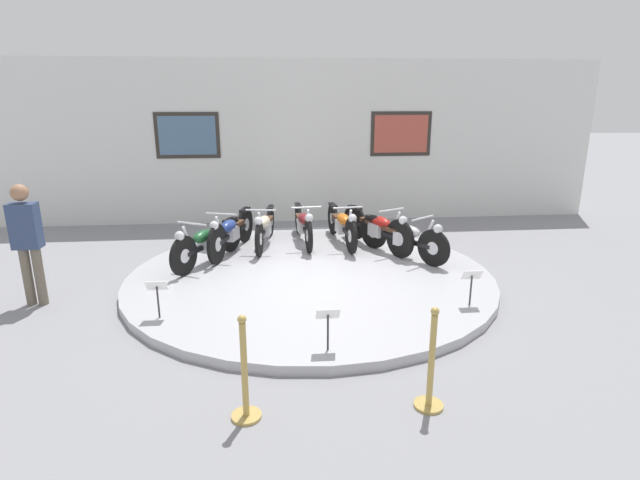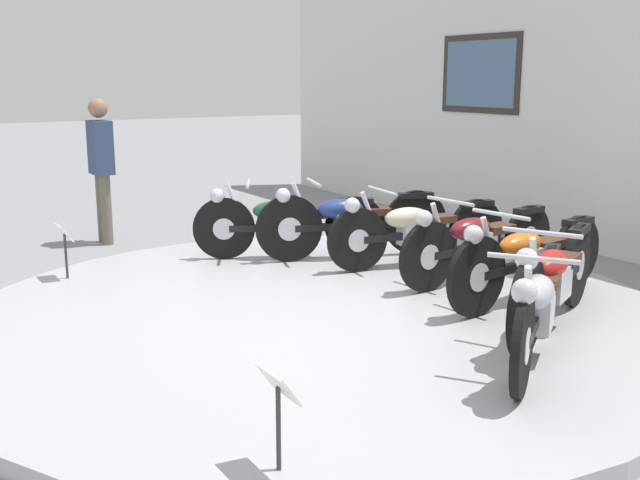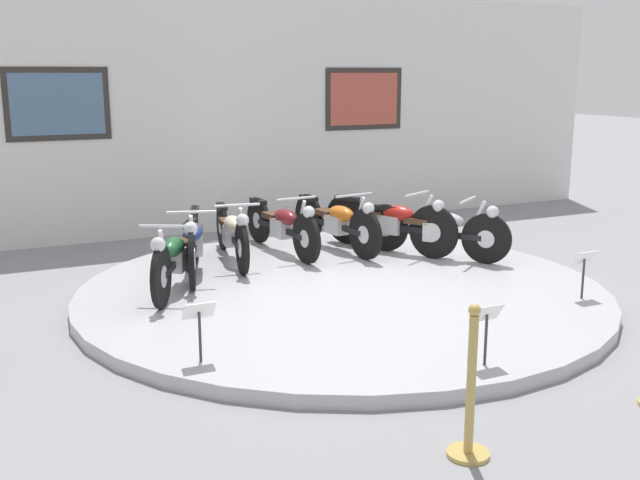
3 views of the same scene
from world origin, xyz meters
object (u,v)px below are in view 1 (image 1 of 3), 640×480
motorcycle_red (377,227)px  motorcycle_orange (342,224)px  motorcycle_cream (265,226)px  stanchion_post_left_of_entry (245,384)px  info_placard_front_right (472,280)px  visitor_standing (27,238)px  motorcycle_blue (231,231)px  motorcycle_green (207,241)px  info_placard_front_left (157,291)px  stanchion_post_right_of_entry (431,374)px  motorcycle_silver (404,236)px  motorcycle_maroon (303,223)px  info_placard_front_centre (328,320)px

motorcycle_red → motorcycle_orange: bearing=148.1°
motorcycle_cream → stanchion_post_left_of_entry: size_ratio=1.91×
info_placard_front_right → motorcycle_orange: bearing=113.3°
info_placard_front_right → visitor_standing: size_ratio=0.30×
stanchion_post_left_of_entry → motorcycle_blue: bearing=95.6°
motorcycle_green → visitor_standing: 2.60m
info_placard_front_left → stanchion_post_right_of_entry: bearing=-34.5°
motorcycle_blue → motorcycle_silver: 3.05m
motorcycle_maroon → stanchion_post_left_of_entry: stanchion_post_left_of_entry is taller
visitor_standing → motorcycle_green: bearing=28.6°
motorcycle_cream → motorcycle_maroon: bearing=10.5°
stanchion_post_right_of_entry → info_placard_front_right: bearing=59.3°
motorcycle_maroon → motorcycle_red: size_ratio=1.07×
stanchion_post_left_of_entry → motorcycle_orange: bearing=72.6°
motorcycle_blue → visitor_standing: bearing=-145.6°
motorcycle_blue → info_placard_front_right: size_ratio=3.81×
motorcycle_red → stanchion_post_left_of_entry: stanchion_post_left_of_entry is taller
motorcycle_silver → stanchion_post_left_of_entry: stanchion_post_left_of_entry is taller
motorcycle_silver → stanchion_post_left_of_entry: (-2.53, -4.12, -0.16)m
info_placard_front_left → info_placard_front_right: same height
info_placard_front_right → stanchion_post_left_of_entry: 3.52m
motorcycle_blue → stanchion_post_left_of_entry: 4.70m
visitor_standing → info_placard_front_centre: bearing=-26.3°
info_placard_front_centre → stanchion_post_right_of_entry: stanchion_post_right_of_entry is taller
motorcycle_orange → stanchion_post_left_of_entry: stanchion_post_left_of_entry is taller
motorcycle_red → info_placard_front_centre: (-1.32, -3.72, -0.03)m
motorcycle_orange → motorcycle_red: size_ratio=1.07×
stanchion_post_right_of_entry → motorcycle_green: bearing=121.6°
motorcycle_silver → info_placard_front_left: 4.28m
motorcycle_red → stanchion_post_left_of_entry: 5.16m
info_placard_front_left → motorcycle_orange: bearing=47.8°
stanchion_post_left_of_entry → motorcycle_maroon: bearing=80.6°
visitor_standing → info_placard_front_left: bearing=-25.6°
motorcycle_green → motorcycle_red: (3.00, 0.56, 0.02)m
stanchion_post_left_of_entry → info_placard_front_centre: bearing=48.1°
motorcycle_green → motorcycle_cream: bearing=44.4°
motorcycle_cream → stanchion_post_left_of_entry: 5.05m
stanchion_post_left_of_entry → stanchion_post_right_of_entry: same height
motorcycle_cream → visitor_standing: visitor_standing is taller
motorcycle_blue → info_placard_front_right: (3.36, -2.68, -0.03)m
motorcycle_silver → info_placard_front_right: bearing=-80.3°
motorcycle_maroon → info_placard_front_right: bearing=-57.4°
motorcycle_green → motorcycle_silver: bearing=0.0°
motorcycle_orange → info_placard_front_centre: (-0.72, -4.09, -0.02)m
info_placard_front_left → visitor_standing: 2.14m
motorcycle_red → motorcycle_silver: 0.66m
info_placard_front_left → info_placard_front_centre: 2.29m
motorcycle_silver → visitor_standing: size_ratio=0.96×
motorcycle_orange → info_placard_front_centre: motorcycle_orange is taller
info_placard_front_left → visitor_standing: (-1.88, 0.90, 0.48)m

